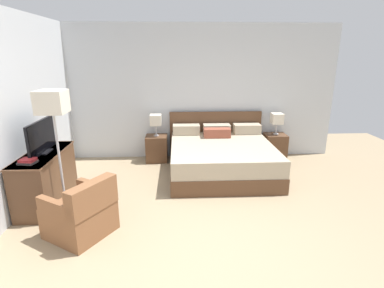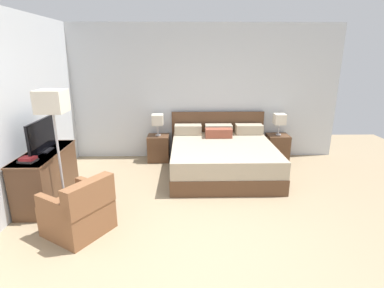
{
  "view_description": "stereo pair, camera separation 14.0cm",
  "coord_description": "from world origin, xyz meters",
  "px_view_note": "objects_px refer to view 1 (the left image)",
  "views": [
    {
      "loc": [
        -0.27,
        -2.88,
        2.2
      ],
      "look_at": [
        -0.03,
        1.91,
        0.75
      ],
      "focal_mm": 28.0,
      "sensor_mm": 36.0,
      "label": 1
    },
    {
      "loc": [
        -0.13,
        -2.89,
        2.2
      ],
      "look_at": [
        -0.03,
        1.91,
        0.75
      ],
      "focal_mm": 28.0,
      "sensor_mm": 36.0,
      "label": 2
    }
  ],
  "objects_px": {
    "bed": "(221,157)",
    "book_red_cover": "(28,162)",
    "nightstand_right": "(275,146)",
    "floor_lamp": "(53,110)",
    "armchair_by_window": "(82,214)",
    "table_lamp_left": "(156,120)",
    "tv": "(42,137)",
    "table_lamp_right": "(277,119)",
    "nightstand_left": "(157,148)",
    "dresser": "(46,178)",
    "book_blue_cover": "(28,160)"
  },
  "relations": [
    {
      "from": "book_blue_cover",
      "to": "floor_lamp",
      "type": "xyz_separation_m",
      "value": [
        0.39,
        0.06,
        0.66
      ]
    },
    {
      "from": "tv",
      "to": "armchair_by_window",
      "type": "bearing_deg",
      "value": -50.06
    },
    {
      "from": "bed",
      "to": "table_lamp_right",
      "type": "bearing_deg",
      "value": 29.44
    },
    {
      "from": "nightstand_right",
      "to": "armchair_by_window",
      "type": "xyz_separation_m",
      "value": [
        -3.31,
        -2.7,
        0.01
      ]
    },
    {
      "from": "bed",
      "to": "book_blue_cover",
      "type": "distance_m",
      "value": 3.25
    },
    {
      "from": "nightstand_left",
      "to": "book_red_cover",
      "type": "distance_m",
      "value": 2.77
    },
    {
      "from": "nightstand_left",
      "to": "tv",
      "type": "xyz_separation_m",
      "value": [
        -1.54,
        -1.78,
        0.76
      ]
    },
    {
      "from": "table_lamp_right",
      "to": "book_blue_cover",
      "type": "distance_m",
      "value": 4.67
    },
    {
      "from": "nightstand_right",
      "to": "book_red_cover",
      "type": "bearing_deg",
      "value": -151.48
    },
    {
      "from": "table_lamp_left",
      "to": "armchair_by_window",
      "type": "bearing_deg",
      "value": -105.82
    },
    {
      "from": "dresser",
      "to": "floor_lamp",
      "type": "height_order",
      "value": "floor_lamp"
    },
    {
      "from": "bed",
      "to": "book_blue_cover",
      "type": "height_order",
      "value": "bed"
    },
    {
      "from": "nightstand_left",
      "to": "floor_lamp",
      "type": "relative_size",
      "value": 0.31
    },
    {
      "from": "nightstand_right",
      "to": "floor_lamp",
      "type": "relative_size",
      "value": 0.31
    },
    {
      "from": "nightstand_right",
      "to": "table_lamp_left",
      "type": "height_order",
      "value": "table_lamp_left"
    },
    {
      "from": "bed",
      "to": "book_red_cover",
      "type": "bearing_deg",
      "value": -151.88
    },
    {
      "from": "table_lamp_right",
      "to": "tv",
      "type": "bearing_deg",
      "value": -156.5
    },
    {
      "from": "tv",
      "to": "floor_lamp",
      "type": "distance_m",
      "value": 0.72
    },
    {
      "from": "book_red_cover",
      "to": "armchair_by_window",
      "type": "relative_size",
      "value": 0.22
    },
    {
      "from": "tv",
      "to": "book_blue_cover",
      "type": "height_order",
      "value": "tv"
    },
    {
      "from": "table_lamp_right",
      "to": "book_red_cover",
      "type": "xyz_separation_m",
      "value": [
        -4.11,
        -2.23,
        -0.07
      ]
    },
    {
      "from": "dresser",
      "to": "tv",
      "type": "xyz_separation_m",
      "value": [
        0.0,
        0.05,
        0.62
      ]
    },
    {
      "from": "floor_lamp",
      "to": "book_blue_cover",
      "type": "bearing_deg",
      "value": -171.36
    },
    {
      "from": "nightstand_right",
      "to": "tv",
      "type": "distance_m",
      "value": 4.52
    },
    {
      "from": "tv",
      "to": "book_blue_cover",
      "type": "relative_size",
      "value": 4.63
    },
    {
      "from": "book_blue_cover",
      "to": "armchair_by_window",
      "type": "xyz_separation_m",
      "value": [
        0.79,
        -0.47,
        -0.56
      ]
    },
    {
      "from": "bed",
      "to": "book_red_cover",
      "type": "height_order",
      "value": "bed"
    },
    {
      "from": "nightstand_left",
      "to": "book_blue_cover",
      "type": "xyz_separation_m",
      "value": [
        -1.55,
        -2.23,
        0.57
      ]
    },
    {
      "from": "tv",
      "to": "book_red_cover",
      "type": "bearing_deg",
      "value": -92.52
    },
    {
      "from": "tv",
      "to": "nightstand_left",
      "type": "bearing_deg",
      "value": 49.09
    },
    {
      "from": "armchair_by_window",
      "to": "floor_lamp",
      "type": "bearing_deg",
      "value": 126.87
    },
    {
      "from": "nightstand_right",
      "to": "floor_lamp",
      "type": "distance_m",
      "value": 4.47
    },
    {
      "from": "table_lamp_left",
      "to": "tv",
      "type": "height_order",
      "value": "tv"
    },
    {
      "from": "book_red_cover",
      "to": "floor_lamp",
      "type": "distance_m",
      "value": 0.8
    },
    {
      "from": "nightstand_right",
      "to": "table_lamp_right",
      "type": "relative_size",
      "value": 1.21
    },
    {
      "from": "dresser",
      "to": "book_red_cover",
      "type": "xyz_separation_m",
      "value": [
        -0.02,
        -0.41,
        0.4
      ]
    },
    {
      "from": "armchair_by_window",
      "to": "book_red_cover",
      "type": "bearing_deg",
      "value": 149.47
    },
    {
      "from": "dresser",
      "to": "armchair_by_window",
      "type": "height_order",
      "value": "dresser"
    },
    {
      "from": "dresser",
      "to": "floor_lamp",
      "type": "xyz_separation_m",
      "value": [
        0.38,
        -0.35,
        1.09
      ]
    },
    {
      "from": "bed",
      "to": "dresser",
      "type": "relative_size",
      "value": 1.52
    },
    {
      "from": "nightstand_left",
      "to": "dresser",
      "type": "height_order",
      "value": "dresser"
    },
    {
      "from": "table_lamp_left",
      "to": "dresser",
      "type": "relative_size",
      "value": 0.34
    },
    {
      "from": "bed",
      "to": "floor_lamp",
      "type": "xyz_separation_m",
      "value": [
        -2.43,
        -1.45,
        1.19
      ]
    },
    {
      "from": "table_lamp_left",
      "to": "dresser",
      "type": "xyz_separation_m",
      "value": [
        -1.54,
        -1.83,
        -0.47
      ]
    },
    {
      "from": "bed",
      "to": "nightstand_left",
      "type": "xyz_separation_m",
      "value": [
        -1.27,
        0.72,
        -0.04
      ]
    },
    {
      "from": "bed",
      "to": "armchair_by_window",
      "type": "relative_size",
      "value": 2.12
    },
    {
      "from": "dresser",
      "to": "armchair_by_window",
      "type": "distance_m",
      "value": 1.18
    },
    {
      "from": "table_lamp_left",
      "to": "tv",
      "type": "bearing_deg",
      "value": -130.89
    },
    {
      "from": "dresser",
      "to": "floor_lamp",
      "type": "distance_m",
      "value": 1.2
    },
    {
      "from": "book_red_cover",
      "to": "dresser",
      "type": "bearing_deg",
      "value": 87.53
    }
  ]
}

